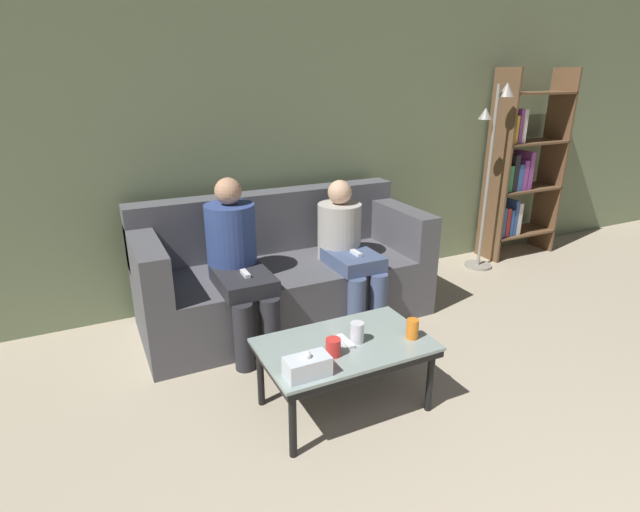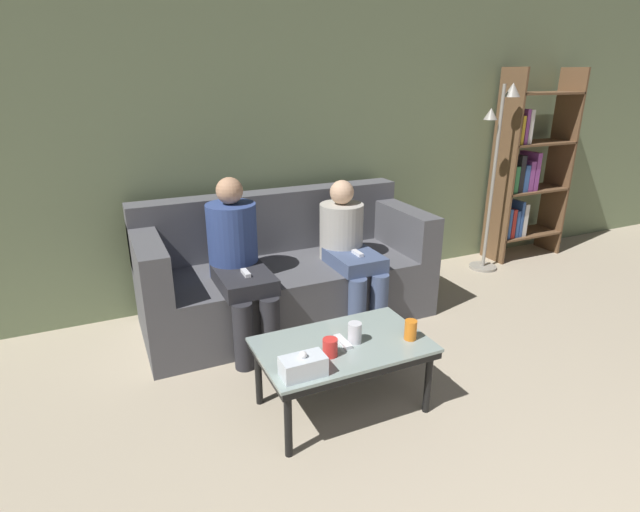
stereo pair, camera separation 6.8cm
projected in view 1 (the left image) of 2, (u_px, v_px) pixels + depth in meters
name	position (u px, v px, depth m)	size (l,w,h in m)	color
wall_back	(256.00, 140.00, 3.92)	(12.00, 0.06, 2.60)	#707F5B
couch	(283.00, 275.00, 3.82)	(2.15, 0.89, 0.93)	#515156
coffee_table	(345.00, 350.00, 2.73)	(0.93, 0.56, 0.41)	#8C9E99
cup_near_left	(412.00, 329.00, 2.75)	(0.07, 0.07, 0.11)	orange
cup_near_right	(357.00, 332.00, 2.71)	(0.08, 0.08, 0.12)	silver
cup_far_center	(333.00, 347.00, 2.58)	(0.08, 0.08, 0.10)	red
tissue_box	(307.00, 366.00, 2.41)	(0.22, 0.12, 0.13)	silver
game_remote	(345.00, 341.00, 2.71)	(0.04, 0.15, 0.02)	white
bookshelf	(518.00, 173.00, 4.97)	(0.79, 0.32, 1.85)	brown
standing_lamp	(491.00, 159.00, 4.57)	(0.31, 0.26, 1.72)	gray
seated_person_left_end	(237.00, 258.00, 3.36)	(0.34, 0.72, 1.15)	#28282D
seated_person_mid_left	(347.00, 247.00, 3.72)	(0.33, 0.67, 1.06)	#47567A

